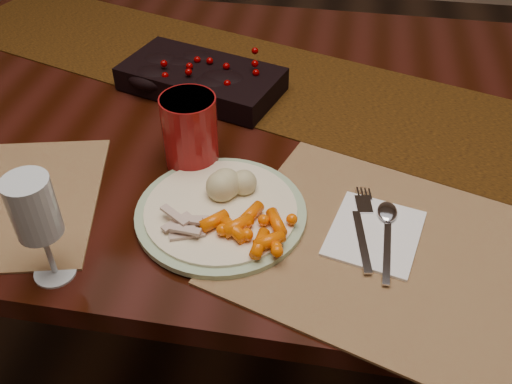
% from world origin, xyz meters
% --- Properties ---
extents(floor, '(5.00, 5.00, 0.00)m').
position_xyz_m(floor, '(0.00, 0.00, 0.00)').
color(floor, black).
rests_on(floor, ground).
extents(dining_table, '(1.80, 1.00, 0.75)m').
position_xyz_m(dining_table, '(0.00, 0.00, 0.38)').
color(dining_table, black).
rests_on(dining_table, floor).
extents(table_runner, '(1.58, 0.79, 0.00)m').
position_xyz_m(table_runner, '(-0.05, 0.12, 0.75)').
color(table_runner, '#553411').
rests_on(table_runner, dining_table).
extents(centerpiece, '(0.34, 0.24, 0.06)m').
position_xyz_m(centerpiece, '(-0.18, 0.06, 0.78)').
color(centerpiece, black).
rests_on(centerpiece, table_runner).
extents(placemat_main, '(0.59, 0.50, 0.00)m').
position_xyz_m(placemat_main, '(0.22, -0.33, 0.75)').
color(placemat_main, brown).
rests_on(placemat_main, dining_table).
extents(dinner_plate, '(0.33, 0.33, 0.01)m').
position_xyz_m(dinner_plate, '(-0.06, -0.29, 0.76)').
color(dinner_plate, '#FCEDC6').
rests_on(dinner_plate, placemat_main).
extents(baby_carrots, '(0.13, 0.12, 0.02)m').
position_xyz_m(baby_carrots, '(-0.01, -0.33, 0.78)').
color(baby_carrots, '#F65E01').
rests_on(baby_carrots, dinner_plate).
extents(mashed_potatoes, '(0.10, 0.09, 0.05)m').
position_xyz_m(mashed_potatoes, '(-0.05, -0.26, 0.79)').
color(mashed_potatoes, '#E3CE77').
rests_on(mashed_potatoes, dinner_plate).
extents(turkey_shreds, '(0.08, 0.07, 0.02)m').
position_xyz_m(turkey_shreds, '(-0.11, -0.35, 0.78)').
color(turkey_shreds, '#B2A59D').
rests_on(turkey_shreds, dinner_plate).
extents(napkin, '(0.15, 0.17, 0.01)m').
position_xyz_m(napkin, '(0.18, -0.30, 0.76)').
color(napkin, white).
rests_on(napkin, placemat_main).
extents(fork, '(0.05, 0.16, 0.00)m').
position_xyz_m(fork, '(0.16, -0.30, 0.76)').
color(fork, silver).
rests_on(fork, napkin).
extents(spoon, '(0.03, 0.15, 0.00)m').
position_xyz_m(spoon, '(0.19, -0.31, 0.76)').
color(spoon, '#A3A2C0').
rests_on(spoon, napkin).
extents(red_cup, '(0.10, 0.10, 0.12)m').
position_xyz_m(red_cup, '(-0.13, -0.17, 0.82)').
color(red_cup, maroon).
rests_on(red_cup, placemat_main).
extents(wine_glass, '(0.07, 0.07, 0.17)m').
position_xyz_m(wine_glass, '(-0.26, -0.44, 0.83)').
color(wine_glass, silver).
rests_on(wine_glass, dining_table).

